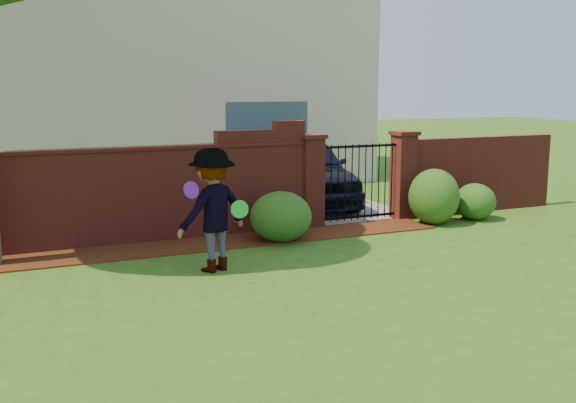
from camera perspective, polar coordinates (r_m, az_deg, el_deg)
name	(u,v)px	position (r m, az deg, el deg)	size (l,w,h in m)	color
ground	(281,298)	(9.22, -0.62, -8.16)	(80.00, 80.00, 0.01)	#2B5314
mulch_bed	(155,249)	(12.01, -11.18, -3.98)	(11.10, 1.08, 0.03)	#3A190A
brick_wall	(85,196)	(12.29, -16.84, 0.44)	(8.70, 0.31, 2.16)	maroon
brick_wall_return	(478,174)	(15.84, 15.79, 2.24)	(4.00, 0.25, 1.70)	maroon
pillar_left	(311,180)	(13.54, 1.98, 1.82)	(0.50, 0.50, 1.88)	maroon
pillar_right	(403,174)	(14.63, 9.76, 2.28)	(0.50, 0.50, 1.88)	maroon
iron_gate	(359,182)	(14.07, 6.01, 1.65)	(1.78, 0.03, 1.60)	black
driveway	(282,194)	(17.73, -0.49, 0.63)	(3.20, 8.00, 0.01)	gray
house	(151,74)	(20.55, -11.59, 10.53)	(12.40, 6.40, 6.30)	beige
car	(305,171)	(16.07, 1.43, 2.60)	(1.93, 4.80, 1.64)	black
shrub_left	(281,217)	(12.32, -0.61, -1.29)	(1.14, 1.14, 0.93)	#184916
shrub_middle	(434,197)	(14.16, 12.28, 0.40)	(1.05, 1.05, 1.15)	#184916
shrub_right	(475,202)	(14.88, 15.58, -0.01)	(0.88, 0.88, 0.78)	#184916
man	(214,210)	(10.34, -6.31, -0.75)	(1.24, 0.71, 1.91)	gray
frisbee_purple	(191,190)	(10.00, -8.21, 0.97)	(0.26, 0.26, 0.02)	#691BAC
frisbee_green	(240,209)	(10.26, -4.14, -0.66)	(0.28, 0.28, 0.03)	green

